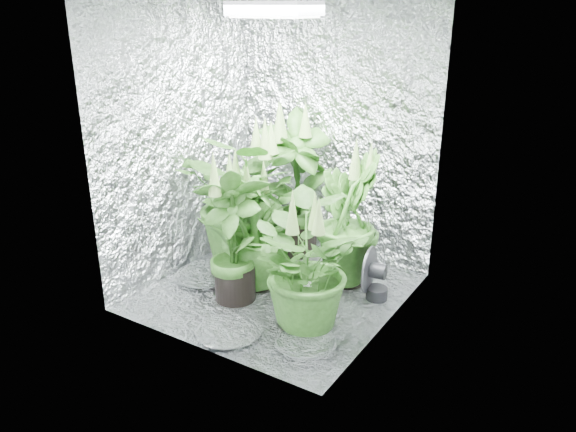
{
  "coord_description": "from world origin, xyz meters",
  "views": [
    {
      "loc": [
        1.9,
        -2.86,
        1.85
      ],
      "look_at": [
        0.09,
        0.0,
        0.57
      ],
      "focal_mm": 35.0,
      "sensor_mm": 36.0,
      "label": 1
    }
  ],
  "objects_px": {
    "plant_e": "(302,268)",
    "plant_f": "(233,235)",
    "grow_lamp": "(274,9)",
    "plant_a": "(248,201)",
    "plant_b": "(297,186)",
    "plant_d": "(256,231)",
    "circulation_fan": "(373,277)",
    "plant_c": "(349,221)"
  },
  "relations": [
    {
      "from": "plant_b",
      "to": "plant_d",
      "type": "xyz_separation_m",
      "value": [
        0.06,
        -0.63,
        -0.14
      ]
    },
    {
      "from": "plant_b",
      "to": "plant_d",
      "type": "bearing_deg",
      "value": -84.84
    },
    {
      "from": "plant_c",
      "to": "plant_e",
      "type": "xyz_separation_m",
      "value": [
        0.04,
        -0.7,
        -0.06
      ]
    },
    {
      "from": "plant_d",
      "to": "circulation_fan",
      "type": "xyz_separation_m",
      "value": [
        0.77,
        0.26,
        -0.26
      ]
    },
    {
      "from": "plant_c",
      "to": "plant_b",
      "type": "bearing_deg",
      "value": 156.92
    },
    {
      "from": "grow_lamp",
      "to": "plant_c",
      "type": "distance_m",
      "value": 1.46
    },
    {
      "from": "plant_a",
      "to": "circulation_fan",
      "type": "relative_size",
      "value": 3.09
    },
    {
      "from": "plant_a",
      "to": "plant_e",
      "type": "bearing_deg",
      "value": -33.84
    },
    {
      "from": "plant_c",
      "to": "circulation_fan",
      "type": "bearing_deg",
      "value": -26.9
    },
    {
      "from": "plant_b",
      "to": "plant_f",
      "type": "distance_m",
      "value": 0.87
    },
    {
      "from": "plant_e",
      "to": "plant_f",
      "type": "height_order",
      "value": "plant_f"
    },
    {
      "from": "plant_a",
      "to": "plant_e",
      "type": "xyz_separation_m",
      "value": [
        0.75,
        -0.51,
        -0.13
      ]
    },
    {
      "from": "plant_d",
      "to": "plant_f",
      "type": "xyz_separation_m",
      "value": [
        -0.01,
        -0.24,
        0.05
      ]
    },
    {
      "from": "plant_e",
      "to": "circulation_fan",
      "type": "relative_size",
      "value": 2.36
    },
    {
      "from": "plant_b",
      "to": "plant_c",
      "type": "height_order",
      "value": "plant_b"
    },
    {
      "from": "plant_a",
      "to": "plant_b",
      "type": "xyz_separation_m",
      "value": [
        0.14,
        0.44,
        0.02
      ]
    },
    {
      "from": "plant_b",
      "to": "plant_f",
      "type": "bearing_deg",
      "value": -86.66
    },
    {
      "from": "grow_lamp",
      "to": "plant_a",
      "type": "distance_m",
      "value": 1.36
    },
    {
      "from": "plant_a",
      "to": "plant_c",
      "type": "xyz_separation_m",
      "value": [
        0.71,
        0.2,
        -0.07
      ]
    },
    {
      "from": "plant_b",
      "to": "plant_c",
      "type": "relative_size",
      "value": 1.19
    },
    {
      "from": "plant_a",
      "to": "circulation_fan",
      "type": "xyz_separation_m",
      "value": [
        0.97,
        0.07,
        -0.38
      ]
    },
    {
      "from": "plant_b",
      "to": "plant_f",
      "type": "height_order",
      "value": "plant_b"
    },
    {
      "from": "plant_b",
      "to": "plant_e",
      "type": "relative_size",
      "value": 1.39
    },
    {
      "from": "plant_d",
      "to": "plant_f",
      "type": "height_order",
      "value": "plant_f"
    },
    {
      "from": "plant_b",
      "to": "plant_d",
      "type": "relative_size",
      "value": 1.33
    },
    {
      "from": "plant_c",
      "to": "plant_d",
      "type": "height_order",
      "value": "plant_c"
    },
    {
      "from": "grow_lamp",
      "to": "plant_c",
      "type": "relative_size",
      "value": 0.49
    },
    {
      "from": "plant_c",
      "to": "plant_f",
      "type": "bearing_deg",
      "value": -129.62
    },
    {
      "from": "plant_f",
      "to": "plant_b",
      "type": "bearing_deg",
      "value": 93.34
    },
    {
      "from": "plant_b",
      "to": "plant_c",
      "type": "distance_m",
      "value": 0.62
    },
    {
      "from": "plant_d",
      "to": "plant_e",
      "type": "xyz_separation_m",
      "value": [
        0.56,
        -0.32,
        -0.01
      ]
    },
    {
      "from": "circulation_fan",
      "to": "grow_lamp",
      "type": "bearing_deg",
      "value": -162.96
    },
    {
      "from": "plant_a",
      "to": "plant_d",
      "type": "relative_size",
      "value": 1.25
    },
    {
      "from": "plant_a",
      "to": "circulation_fan",
      "type": "height_order",
      "value": "plant_a"
    },
    {
      "from": "plant_c",
      "to": "plant_e",
      "type": "relative_size",
      "value": 1.17
    },
    {
      "from": "plant_b",
      "to": "circulation_fan",
      "type": "height_order",
      "value": "plant_b"
    },
    {
      "from": "plant_a",
      "to": "plant_b",
      "type": "relative_size",
      "value": 0.94
    },
    {
      "from": "plant_e",
      "to": "plant_f",
      "type": "relative_size",
      "value": 0.86
    },
    {
      "from": "plant_d",
      "to": "circulation_fan",
      "type": "height_order",
      "value": "plant_d"
    },
    {
      "from": "grow_lamp",
      "to": "plant_d",
      "type": "distance_m",
      "value": 1.43
    },
    {
      "from": "grow_lamp",
      "to": "plant_d",
      "type": "relative_size",
      "value": 0.55
    },
    {
      "from": "grow_lamp",
      "to": "plant_e",
      "type": "bearing_deg",
      "value": -38.56
    }
  ]
}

